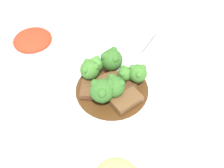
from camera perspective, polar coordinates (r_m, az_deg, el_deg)
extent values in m
plane|color=silver|center=(0.60, 0.00, -2.03)|extent=(4.00, 4.00, 0.00)
cylinder|color=white|center=(0.59, 0.00, -1.63)|extent=(0.26, 0.26, 0.01)
torus|color=white|center=(0.59, 0.00, -1.22)|extent=(0.26, 0.26, 0.01)
cylinder|color=#4C2D14|center=(0.58, 0.00, -1.17)|extent=(0.16, 0.16, 0.00)
cube|color=brown|center=(0.59, -1.57, 0.63)|extent=(0.08, 0.07, 0.01)
cube|color=brown|center=(0.57, -4.92, -1.15)|extent=(0.04, 0.05, 0.01)
cube|color=brown|center=(0.55, 3.27, -3.58)|extent=(0.07, 0.07, 0.01)
cube|color=#56331E|center=(0.58, 4.04, -0.89)|extent=(0.03, 0.06, 0.01)
cube|color=brown|center=(0.61, 3.11, 2.80)|extent=(0.05, 0.06, 0.01)
cylinder|color=#8EB756|center=(0.59, -4.71, 1.54)|extent=(0.01, 0.01, 0.02)
sphere|color=#427F2D|center=(0.57, -4.87, 3.10)|extent=(0.04, 0.04, 0.04)
sphere|color=#427F2D|center=(0.56, -3.62, 3.76)|extent=(0.02, 0.02, 0.02)
sphere|color=#427F2D|center=(0.57, -5.39, 4.79)|extent=(0.02, 0.02, 0.02)
sphere|color=#427F2D|center=(0.56, -5.83, 3.09)|extent=(0.02, 0.02, 0.02)
cylinder|color=#8EB756|center=(0.56, -2.12, -3.08)|extent=(0.02, 0.02, 0.02)
sphere|color=#387028|center=(0.54, -2.20, -1.47)|extent=(0.05, 0.05, 0.05)
sphere|color=#387028|center=(0.53, -0.80, 0.16)|extent=(0.02, 0.02, 0.02)
sphere|color=#387028|center=(0.53, -3.73, 0.06)|extent=(0.02, 0.02, 0.02)
sphere|color=#387028|center=(0.51, -2.21, -1.93)|extent=(0.02, 0.02, 0.02)
cylinder|color=#8EB756|center=(0.61, -0.08, 3.71)|extent=(0.02, 0.02, 0.01)
sphere|color=#387028|center=(0.59, -0.08, 5.33)|extent=(0.05, 0.05, 0.05)
sphere|color=#387028|center=(0.59, 0.36, 7.24)|extent=(0.02, 0.02, 0.02)
sphere|color=#387028|center=(0.58, -1.55, 6.01)|extent=(0.02, 0.02, 0.02)
sphere|color=#387028|center=(0.58, 0.95, 5.45)|extent=(0.02, 0.02, 0.02)
cylinder|color=#8EB756|center=(0.56, 0.41, -2.02)|extent=(0.02, 0.02, 0.01)
sphere|color=#387028|center=(0.55, 0.42, -0.54)|extent=(0.05, 0.05, 0.05)
sphere|color=#387028|center=(0.54, -0.16, 1.39)|extent=(0.02, 0.02, 0.02)
sphere|color=#387028|center=(0.53, -0.51, -0.67)|extent=(0.02, 0.02, 0.02)
sphere|color=#387028|center=(0.53, 1.96, 0.14)|extent=(0.02, 0.02, 0.02)
cylinder|color=#8EB756|center=(0.59, 5.49, 0.97)|extent=(0.01, 0.01, 0.01)
sphere|color=#427F2D|center=(0.58, 5.64, 2.29)|extent=(0.04, 0.04, 0.04)
sphere|color=#427F2D|center=(0.57, 4.58, 3.46)|extent=(0.02, 0.02, 0.02)
sphere|color=#427F2D|center=(0.56, 5.87, 2.07)|extent=(0.02, 0.02, 0.02)
sphere|color=#427F2D|center=(0.57, 6.74, 3.53)|extent=(0.02, 0.02, 0.02)
cylinder|color=#8EB756|center=(0.61, -3.48, 3.09)|extent=(0.01, 0.01, 0.01)
sphere|color=#4C8E38|center=(0.59, -3.56, 4.32)|extent=(0.03, 0.03, 0.03)
sphere|color=#4C8E38|center=(0.59, -4.63, 4.77)|extent=(0.01, 0.01, 0.01)
sphere|color=#4C8E38|center=(0.58, -2.92, 4.39)|extent=(0.01, 0.01, 0.01)
sphere|color=#4C8E38|center=(0.59, -3.27, 5.66)|extent=(0.01, 0.01, 0.01)
cylinder|color=#7FA84C|center=(0.59, 2.78, 1.19)|extent=(0.01, 0.01, 0.01)
sphere|color=#427F2D|center=(0.58, 2.84, 2.25)|extent=(0.03, 0.03, 0.03)
sphere|color=#427F2D|center=(0.57, 2.28, 2.23)|extent=(0.01, 0.01, 0.01)
sphere|color=#427F2D|center=(0.57, 3.89, 2.74)|extent=(0.01, 0.01, 0.01)
sphere|color=#427F2D|center=(0.58, 2.45, 3.54)|extent=(0.01, 0.01, 0.01)
ellipsoid|color=#B7B7BC|center=(0.61, 3.26, 3.61)|extent=(0.07, 0.08, 0.01)
cylinder|color=#B7B7BC|center=(0.68, 7.55, 8.74)|extent=(0.06, 0.12, 0.01)
cylinder|color=white|center=(0.71, -16.17, 6.87)|extent=(0.07, 0.07, 0.01)
cylinder|color=white|center=(0.70, -16.46, 7.81)|extent=(0.12, 0.12, 0.04)
torus|color=white|center=(0.69, -16.82, 8.97)|extent=(0.12, 0.12, 0.01)
ellipsoid|color=red|center=(0.68, -16.88, 9.14)|extent=(0.09, 0.09, 0.03)
cylinder|color=white|center=(0.69, 13.30, 6.13)|extent=(0.07, 0.07, 0.01)
torus|color=white|center=(0.68, 13.38, 6.42)|extent=(0.07, 0.07, 0.01)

